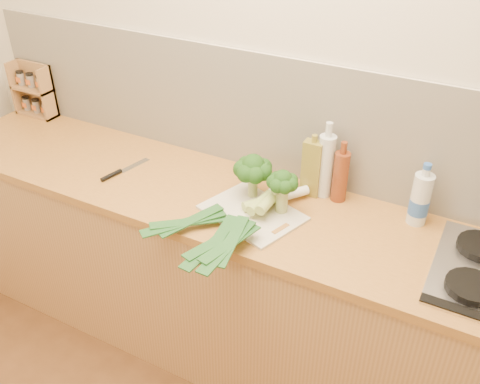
# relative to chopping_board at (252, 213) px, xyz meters

# --- Properties ---
(room_shell) EXTENTS (3.50, 3.50, 3.50)m
(room_shell) POSITION_rel_chopping_board_xyz_m (-0.03, 0.35, 0.26)
(room_shell) COLOR beige
(room_shell) RESTS_ON ground
(counter) EXTENTS (3.20, 0.62, 0.90)m
(counter) POSITION_rel_chopping_board_xyz_m (-0.03, 0.06, -0.46)
(counter) COLOR #B6854B
(counter) RESTS_ON ground
(chopping_board) EXTENTS (0.45, 0.39, 0.01)m
(chopping_board) POSITION_rel_chopping_board_xyz_m (0.00, 0.00, 0.00)
(chopping_board) COLOR beige
(chopping_board) RESTS_ON counter
(broccoli_left) EXTENTS (0.16, 0.16, 0.19)m
(broccoli_left) POSITION_rel_chopping_board_xyz_m (-0.05, 0.11, 0.13)
(broccoli_left) COLOR #98A45F
(broccoli_left) RESTS_ON chopping_board
(broccoli_right) EXTENTS (0.13, 0.13, 0.19)m
(broccoli_right) POSITION_rel_chopping_board_xyz_m (0.10, 0.06, 0.13)
(broccoli_right) COLOR #98A45F
(broccoli_right) RESTS_ON chopping_board
(leek_front) EXTENTS (0.47, 0.61, 0.04)m
(leek_front) POSITION_rel_chopping_board_xyz_m (-0.02, -0.00, 0.03)
(leek_front) COLOR white
(leek_front) RESTS_ON chopping_board
(leek_mid) EXTENTS (0.13, 0.67, 0.04)m
(leek_mid) POSITION_rel_chopping_board_xyz_m (0.02, -0.06, 0.05)
(leek_mid) COLOR white
(leek_mid) RESTS_ON chopping_board
(leek_back) EXTENTS (0.10, 0.68, 0.04)m
(leek_back) POSITION_rel_chopping_board_xyz_m (0.06, -0.06, 0.06)
(leek_back) COLOR white
(leek_back) RESTS_ON chopping_board
(chefs_knife) EXTENTS (0.08, 0.27, 0.02)m
(chefs_knife) POSITION_rel_chopping_board_xyz_m (-0.68, -0.01, 0.00)
(chefs_knife) COLOR silver
(chefs_knife) RESTS_ON counter
(spice_rack) EXTENTS (0.24, 0.10, 0.29)m
(spice_rack) POSITION_rel_chopping_board_xyz_m (-1.47, 0.30, 0.12)
(spice_rack) COLOR #A16F45
(spice_rack) RESTS_ON counter
(oil_tin) EXTENTS (0.08, 0.05, 0.28)m
(oil_tin) POSITION_rel_chopping_board_xyz_m (0.15, 0.25, 0.12)
(oil_tin) COLOR olive
(oil_tin) RESTS_ON counter
(glass_bottle) EXTENTS (0.07, 0.07, 0.34)m
(glass_bottle) POSITION_rel_chopping_board_xyz_m (0.20, 0.27, 0.14)
(glass_bottle) COLOR silver
(glass_bottle) RESTS_ON counter
(amber_bottle) EXTENTS (0.06, 0.06, 0.27)m
(amber_bottle) POSITION_rel_chopping_board_xyz_m (0.27, 0.27, 0.11)
(amber_bottle) COLOR maroon
(amber_bottle) RESTS_ON counter
(water_bottle) EXTENTS (0.08, 0.08, 0.24)m
(water_bottle) POSITION_rel_chopping_board_xyz_m (0.59, 0.26, 0.10)
(water_bottle) COLOR silver
(water_bottle) RESTS_ON counter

